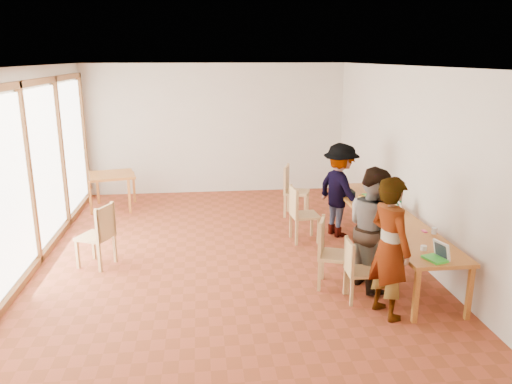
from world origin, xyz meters
TOP-DOWN VIEW (x-y plane):
  - ground at (0.00, 0.00)m, footprint 8.00×8.00m
  - wall_back at (0.00, 4.00)m, footprint 6.00×0.10m
  - wall_front at (0.00, -4.00)m, footprint 6.00×0.10m
  - wall_right at (3.00, 0.00)m, footprint 0.10×8.00m
  - window_wall at (-2.96, 0.00)m, footprint 0.10×8.00m
  - ceiling at (0.00, 0.00)m, footprint 6.00×8.00m
  - communal_table at (2.50, -0.47)m, footprint 0.80×4.00m
  - side_table at (-2.25, 2.87)m, footprint 0.90×0.90m
  - chair_near at (1.36, -1.29)m, footprint 0.59×0.59m
  - chair_mid at (1.60, -1.75)m, footprint 0.40×0.40m
  - chair_far at (1.30, 0.50)m, footprint 0.49×0.49m
  - chair_empty at (1.43, 1.98)m, footprint 0.61×0.61m
  - chair_spare at (-1.92, -0.24)m, footprint 0.61×0.61m
  - person_near at (1.88, -2.17)m, footprint 0.62×0.75m
  - person_mid at (1.96, -1.35)m, footprint 0.79×0.94m
  - person_far at (2.08, 0.73)m, footprint 0.99×1.24m
  - laptop_near at (2.47, -2.25)m, footprint 0.30×0.32m
  - laptop_mid at (2.67, -0.41)m, footprint 0.22×0.25m
  - laptop_far at (2.60, 0.59)m, footprint 0.21×0.24m
  - yellow_mug at (2.34, 0.30)m, footprint 0.15×0.15m
  - green_bottle at (2.72, -0.39)m, footprint 0.07×0.07m
  - clear_glass at (2.84, -1.38)m, footprint 0.07×0.07m
  - condiment_cup at (2.43, -1.95)m, footprint 0.08×0.08m
  - pink_phone at (2.74, -1.29)m, footprint 0.05×0.10m
  - black_pouch at (2.24, 0.70)m, footprint 0.16×0.26m

SIDE VIEW (x-z plane):
  - ground at x=0.00m, z-range 0.00..0.00m
  - chair_mid at x=1.60m, z-range 0.29..0.74m
  - chair_far at x=1.30m, z-range 0.34..0.86m
  - chair_near at x=1.36m, z-range 0.34..0.86m
  - chair_spare at x=-1.92m, z-range 0.34..0.87m
  - chair_empty at x=1.43m, z-range 0.35..0.90m
  - side_table at x=-2.25m, z-range 0.29..1.04m
  - communal_table at x=2.50m, z-range 0.33..1.08m
  - pink_phone at x=2.74m, z-range 0.75..0.76m
  - condiment_cup at x=2.43m, z-range 0.75..0.81m
  - clear_glass at x=2.84m, z-range 0.75..0.84m
  - black_pouch at x=2.24m, z-range 0.75..0.84m
  - yellow_mug at x=2.34m, z-range 0.75..0.85m
  - laptop_far at x=2.60m, z-range 0.71..0.90m
  - laptop_mid at x=2.67m, z-range 0.71..0.90m
  - laptop_near at x=2.47m, z-range 0.70..0.93m
  - person_far at x=2.08m, z-range 0.00..1.68m
  - person_mid at x=1.96m, z-range 0.00..1.72m
  - green_bottle at x=2.72m, z-range 0.75..1.03m
  - person_near at x=1.88m, z-range 0.00..1.79m
  - wall_back at x=0.00m, z-range 0.00..3.00m
  - wall_front at x=0.00m, z-range 0.00..3.00m
  - wall_right at x=3.00m, z-range 0.00..3.00m
  - window_wall at x=-2.96m, z-range 0.00..3.00m
  - ceiling at x=0.00m, z-range 3.00..3.04m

